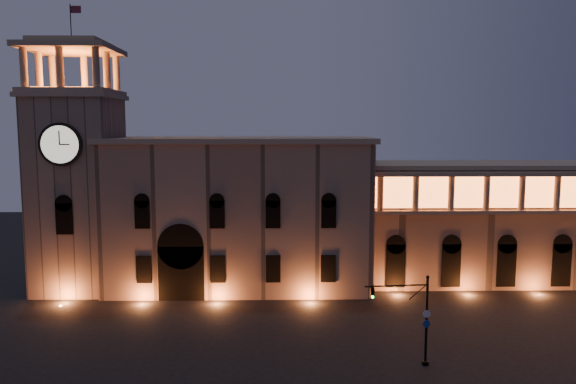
{
  "coord_description": "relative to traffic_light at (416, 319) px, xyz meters",
  "views": [
    {
      "loc": [
        2.54,
        -43.6,
        18.96
      ],
      "look_at": [
        3.62,
        16.0,
        11.91
      ],
      "focal_mm": 35.0,
      "sensor_mm": 36.0,
      "label": 1
    }
  ],
  "objects": [
    {
      "name": "government_building",
      "position": [
        -15.46,
        22.99,
        4.93
      ],
      "size": [
        30.8,
        12.8,
        17.6
      ],
      "color": "#8F715D",
      "rests_on": "ground"
    },
    {
      "name": "traffic_light",
      "position": [
        0.0,
        0.0,
        0.0
      ],
      "size": [
        5.31,
        0.89,
        7.31
      ],
      "rotation": [
        0.0,
        0.0,
        0.09
      ],
      "color": "black",
      "rests_on": "ground"
    },
    {
      "name": "clock_tower",
      "position": [
        -33.88,
        22.04,
        8.66
      ],
      "size": [
        9.8,
        9.8,
        32.4
      ],
      "color": "#8F715D",
      "rests_on": "ground"
    },
    {
      "name": "colonnade_wing",
      "position": [
        18.62,
        24.98,
        3.5
      ],
      "size": [
        40.6,
        11.5,
        14.5
      ],
      "color": "#8A6C58",
      "rests_on": "ground"
    },
    {
      "name": "ground",
      "position": [
        -13.38,
        1.06,
        -3.84
      ],
      "size": [
        160.0,
        160.0,
        0.0
      ],
      "primitive_type": "plane",
      "color": "black",
      "rests_on": "ground"
    }
  ]
}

